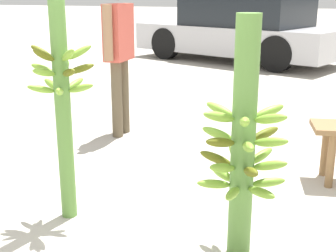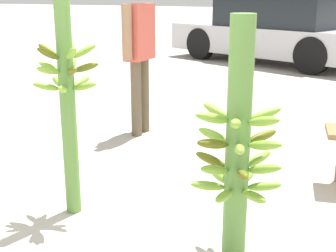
{
  "view_description": "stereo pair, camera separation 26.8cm",
  "coord_description": "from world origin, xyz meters",
  "px_view_note": "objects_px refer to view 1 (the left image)",
  "views": [
    {
      "loc": [
        1.01,
        -2.23,
        1.43
      ],
      "look_at": [
        0.13,
        0.29,
        0.65
      ],
      "focal_mm": 50.0,
      "sensor_mm": 36.0,
      "label": 1
    },
    {
      "loc": [
        1.26,
        -2.13,
        1.43
      ],
      "look_at": [
        0.13,
        0.29,
        0.65
      ],
      "focal_mm": 50.0,
      "sensor_mm": 36.0,
      "label": 2
    }
  ],
  "objects_px": {
    "banana_stalk_center": "(243,144)",
    "vendor_person": "(119,44)",
    "banana_stalk_left": "(62,88)",
    "parked_car": "(240,31)"
  },
  "relations": [
    {
      "from": "banana_stalk_center",
      "to": "vendor_person",
      "type": "height_order",
      "value": "vendor_person"
    },
    {
      "from": "banana_stalk_left",
      "to": "parked_car",
      "type": "height_order",
      "value": "banana_stalk_left"
    },
    {
      "from": "banana_stalk_left",
      "to": "parked_car",
      "type": "bearing_deg",
      "value": 92.2
    },
    {
      "from": "banana_stalk_center",
      "to": "vendor_person",
      "type": "relative_size",
      "value": 0.85
    },
    {
      "from": "banana_stalk_left",
      "to": "banana_stalk_center",
      "type": "relative_size",
      "value": 1.25
    },
    {
      "from": "banana_stalk_center",
      "to": "vendor_person",
      "type": "distance_m",
      "value": 2.46
    },
    {
      "from": "banana_stalk_center",
      "to": "vendor_person",
      "type": "xyz_separation_m",
      "value": [
        -1.58,
        1.87,
        0.28
      ]
    },
    {
      "from": "banana_stalk_left",
      "to": "parked_car",
      "type": "relative_size",
      "value": 0.36
    },
    {
      "from": "banana_stalk_center",
      "to": "banana_stalk_left",
      "type": "bearing_deg",
      "value": 175.55
    },
    {
      "from": "banana_stalk_left",
      "to": "vendor_person",
      "type": "height_order",
      "value": "banana_stalk_left"
    }
  ]
}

